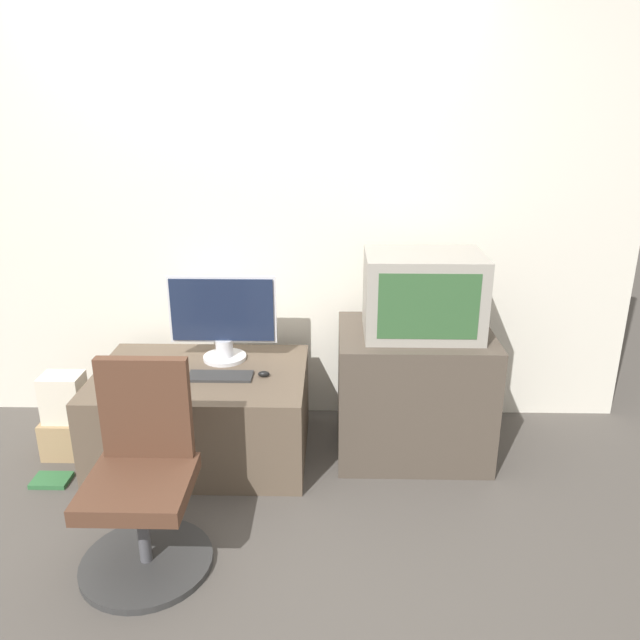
% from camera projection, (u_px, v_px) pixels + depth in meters
% --- Properties ---
extents(ground_plane, '(12.00, 12.00, 0.00)m').
position_uv_depth(ground_plane, '(223.00, 552.00, 2.70)').
color(ground_plane, '#4C4742').
extents(wall_back, '(4.40, 0.05, 2.60)m').
position_uv_depth(wall_back, '(250.00, 202.00, 3.50)').
color(wall_back, silver).
rests_on(wall_back, ground_plane).
extents(desk, '(1.11, 0.78, 0.49)m').
position_uv_depth(desk, '(203.00, 413.00, 3.37)').
color(desk, brown).
rests_on(desk, ground_plane).
extents(side_stand, '(0.80, 0.63, 0.70)m').
position_uv_depth(side_stand, '(413.00, 391.00, 3.39)').
color(side_stand, '#4C4238').
rests_on(side_stand, ground_plane).
extents(main_monitor, '(0.58, 0.24, 0.47)m').
position_uv_depth(main_monitor, '(223.00, 319.00, 3.37)').
color(main_monitor, silver).
rests_on(main_monitor, desk).
extents(keyboard, '(0.33, 0.13, 0.01)m').
position_uv_depth(keyboard, '(220.00, 376.00, 3.22)').
color(keyboard, '#2D2D2D').
rests_on(keyboard, desk).
extents(mouse, '(0.06, 0.04, 0.03)m').
position_uv_depth(mouse, '(264.00, 374.00, 3.22)').
color(mouse, black).
rests_on(mouse, desk).
extents(crt_tv, '(0.59, 0.42, 0.42)m').
position_uv_depth(crt_tv, '(423.00, 294.00, 3.18)').
color(crt_tv, gray).
rests_on(crt_tv, side_stand).
extents(office_chair, '(0.55, 0.55, 0.87)m').
position_uv_depth(office_chair, '(143.00, 489.00, 2.55)').
color(office_chair, '#333333').
rests_on(office_chair, ground_plane).
extents(cardboard_box_lower, '(0.26, 0.21, 0.21)m').
position_uv_depth(cardboard_box_lower, '(70.00, 436.00, 3.41)').
color(cardboard_box_lower, '#A3845B').
rests_on(cardboard_box_lower, ground_plane).
extents(cardboard_box_upper, '(0.21, 0.16, 0.26)m').
position_uv_depth(cardboard_box_upper, '(64.00, 397.00, 3.33)').
color(cardboard_box_upper, beige).
rests_on(cardboard_box_upper, cardboard_box_lower).
extents(book, '(0.18, 0.13, 0.02)m').
position_uv_depth(book, '(52.00, 480.00, 3.18)').
color(book, '#2D6638').
rests_on(book, ground_plane).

